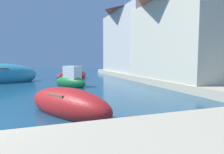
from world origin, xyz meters
TOP-DOWN VIEW (x-y plane):
  - quay_promenade at (4.32, -0.37)m, footprint 44.00×32.00m
  - moored_boat_1 at (2.86, 0.68)m, footprint 3.32×4.38m
  - moored_boat_2 at (4.01, 8.16)m, footprint 2.58×3.23m
  - moored_boat_4 at (4.98, 13.64)m, footprint 4.09×3.93m
  - moored_boat_5 at (-1.39, 12.70)m, footprint 6.37×3.62m
  - waterfront_building_main at (13.00, 6.43)m, footprint 6.23×9.40m
  - waterfront_building_annex at (13.00, 15.00)m, footprint 5.88×10.59m
  - quayside_tree at (13.63, 7.65)m, footprint 2.78×2.78m

SIDE VIEW (x-z plane):
  - quay_promenade at x=4.32m, z-range 0.00..0.50m
  - moored_boat_4 at x=4.98m, z-range -0.27..0.95m
  - moored_boat_1 at x=2.86m, z-range -0.28..0.98m
  - moored_boat_2 at x=4.01m, z-range -0.44..1.31m
  - moored_boat_5 at x=-1.39m, z-range -0.47..1.64m
  - quayside_tree at x=13.63m, z-range 1.11..5.12m
  - waterfront_building_main at x=13.00m, z-range 0.55..7.55m
  - waterfront_building_annex at x=13.00m, z-range 0.55..8.60m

